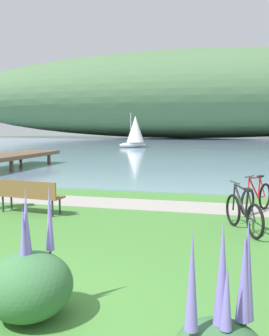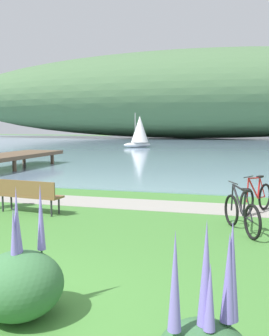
% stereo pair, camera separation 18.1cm
% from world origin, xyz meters
% --- Properties ---
extents(ground_plane, '(200.00, 200.00, 0.00)m').
position_xyz_m(ground_plane, '(0.00, 0.00, 0.00)').
color(ground_plane, '#478438').
extents(bay_water, '(180.00, 80.00, 0.04)m').
position_xyz_m(bay_water, '(0.00, 48.83, 0.02)').
color(bay_water, '#7A99B2').
rests_on(bay_water, ground).
extents(distant_hillside, '(106.18, 28.00, 17.23)m').
position_xyz_m(distant_hillside, '(-6.80, 72.53, 8.65)').
color(distant_hillside, '#4C7047').
rests_on(distant_hillside, bay_water).
extents(shoreline_path, '(60.00, 1.50, 0.01)m').
position_xyz_m(shoreline_path, '(0.00, 6.78, 0.01)').
color(shoreline_path, '#A39E93').
rests_on(shoreline_path, ground).
extents(park_bench_near_camera, '(1.84, 0.69, 0.88)m').
position_xyz_m(park_bench_near_camera, '(-2.54, 4.96, 0.52)').
color(park_bench_near_camera, brown).
rests_on(park_bench_near_camera, ground).
extents(bicycle_leaning_near_bench, '(0.88, 1.59, 1.01)m').
position_xyz_m(bicycle_leaning_near_bench, '(3.18, 6.54, 0.40)').
color(bicycle_leaning_near_bench, black).
rests_on(bicycle_leaning_near_bench, ground).
extents(bicycle_beside_path, '(0.76, 1.65, 1.01)m').
position_xyz_m(bicycle_beside_path, '(2.78, 4.56, 0.40)').
color(bicycle_beside_path, black).
rests_on(bicycle_beside_path, ground).
extents(echium_bush_closest_to_camera, '(1.03, 1.03, 1.57)m').
position_xyz_m(echium_bush_closest_to_camera, '(0.23, 0.15, 0.42)').
color(echium_bush_closest_to_camera, '#386B3D').
rests_on(echium_bush_closest_to_camera, ground).
extents(sailboat_mid_bay, '(3.08, 2.91, 3.76)m').
position_xyz_m(sailboat_mid_bay, '(-7.58, 36.18, 1.81)').
color(sailboat_mid_bay, white).
rests_on(sailboat_mid_bay, bay_water).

